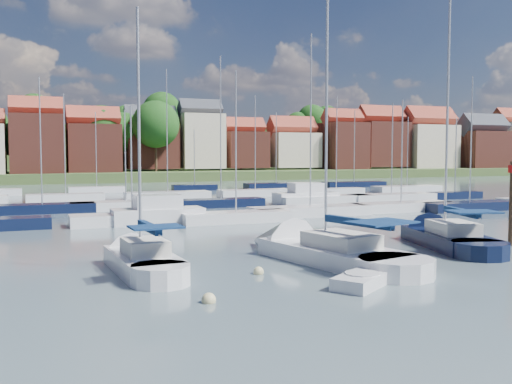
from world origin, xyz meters
name	(u,v)px	position (x,y,z in m)	size (l,w,h in m)	color
ground	(168,201)	(0.00, 40.00, 0.00)	(260.00, 260.00, 0.00)	#415158
sailboat_left	(138,260)	(-9.71, 3.40, 0.36)	(3.10, 9.73, 13.14)	silver
sailboat_centre	(310,251)	(-0.79, 2.85, 0.35)	(6.29, 13.41, 17.55)	silver
sailboat_navy	(438,237)	(8.56, 4.15, 0.36)	(5.70, 11.72, 15.71)	black
tender	(362,280)	(-1.84, -3.90, 0.26)	(3.40, 2.96, 0.67)	silver
timber_piling	(512,219)	(11.95, 1.82, 1.59)	(0.40, 0.40, 7.23)	#4C331E
buoy_b	(209,303)	(-8.42, -3.99, 0.00)	(0.53, 0.53, 0.53)	beige
buoy_c	(259,274)	(-4.89, -0.06, 0.00)	(0.47, 0.47, 0.47)	beige
buoy_d	(426,268)	(3.00, -1.78, 0.00)	(0.45, 0.45, 0.45)	#D85914
buoy_e	(340,244)	(2.76, 5.92, 0.00)	(0.46, 0.46, 0.46)	#D85914
marina_field	(196,200)	(1.91, 35.15, 0.43)	(79.62, 41.41, 15.93)	silver
far_shore_town	(99,156)	(2.23, 132.67, 4.61)	(212.46, 90.00, 22.27)	#46542A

